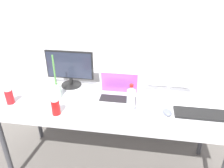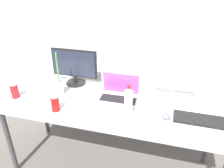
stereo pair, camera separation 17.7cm
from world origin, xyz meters
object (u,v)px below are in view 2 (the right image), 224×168
object	(u,v)px
mouse_by_laptop	(166,116)
mouse_by_keyboard	(148,129)
work_desk	(112,109)
water_bottle	(128,102)
keyboard_main	(201,120)
soda_can_by_laptop	(15,91)
monitor_left	(74,66)
soda_can_near_keyboard	(55,104)
monitor_center	(174,75)
bamboo_vase	(60,86)
laptop_silver	(119,93)

from	to	relation	value
mouse_by_laptop	mouse_by_keyboard	bearing A→B (deg)	-135.32
work_desk	water_bottle	distance (m)	0.28
keyboard_main	soda_can_by_laptop	world-z (taller)	soda_can_by_laptop
mouse_by_laptop	soda_can_by_laptop	world-z (taller)	soda_can_by_laptop
monitor_left	soda_can_near_keyboard	bearing A→B (deg)	-85.66
mouse_by_keyboard	water_bottle	size ratio (longest dim) A/B	0.39
mouse_by_laptop	water_bottle	bearing A→B (deg)	174.18
monitor_left	keyboard_main	world-z (taller)	monitor_left
monitor_left	soda_can_by_laptop	size ratio (longest dim) A/B	3.57
keyboard_main	soda_can_near_keyboard	xyz separation A→B (m)	(-1.11, -0.16, 0.05)
mouse_by_keyboard	work_desk	bearing A→B (deg)	133.85
monitor_center	bamboo_vase	distance (m)	1.00
monitor_center	bamboo_vase	xyz separation A→B (m)	(-0.97, -0.19, -0.14)
monitor_left	soda_can_by_laptop	distance (m)	0.57
laptop_silver	soda_can_by_laptop	distance (m)	0.92
bamboo_vase	work_desk	bearing A→B (deg)	-3.39
keyboard_main	mouse_by_laptop	world-z (taller)	mouse_by_laptop
mouse_by_laptop	soda_can_near_keyboard	distance (m)	0.87
monitor_center	laptop_silver	distance (m)	0.48
mouse_by_laptop	bamboo_vase	distance (m)	0.96
monitor_left	laptop_silver	distance (m)	0.53
mouse_by_laptop	bamboo_vase	xyz separation A→B (m)	(-0.95, 0.12, 0.06)
soda_can_near_keyboard	soda_can_by_laptop	size ratio (longest dim) A/B	1.00
work_desk	mouse_by_laptop	world-z (taller)	mouse_by_laptop
soda_can_by_laptop	work_desk	bearing A→B (deg)	8.99
work_desk	water_bottle	world-z (taller)	water_bottle
soda_can_near_keyboard	work_desk	bearing A→B (deg)	29.14
monitor_left	keyboard_main	distance (m)	1.21
soda_can_near_keyboard	keyboard_main	bearing A→B (deg)	8.05
work_desk	water_bottle	xyz separation A→B (m)	(0.17, -0.14, 0.18)
laptop_silver	mouse_by_laptop	world-z (taller)	laptop_silver
work_desk	soda_can_by_laptop	bearing A→B (deg)	-171.01
work_desk	monitor_center	world-z (taller)	monitor_center
mouse_by_keyboard	mouse_by_laptop	xyz separation A→B (m)	(0.11, 0.19, -0.00)
mouse_by_keyboard	soda_can_near_keyboard	xyz separation A→B (m)	(-0.74, 0.06, 0.04)
monitor_left	soda_can_by_laptop	world-z (taller)	monitor_left
bamboo_vase	mouse_by_keyboard	bearing A→B (deg)	-20.82
monitor_left	laptop_silver	bearing A→B (deg)	-18.87
laptop_silver	mouse_by_keyboard	xyz separation A→B (m)	(0.29, -0.37, -0.03)
monitor_left	mouse_by_laptop	bearing A→B (deg)	-21.20
monitor_center	water_bottle	distance (m)	0.48
keyboard_main	water_bottle	size ratio (longest dim) A/B	1.54
soda_can_near_keyboard	soda_can_by_laptop	distance (m)	0.45
mouse_by_keyboard	bamboo_vase	bearing A→B (deg)	153.44
keyboard_main	laptop_silver	bearing A→B (deg)	167.31
mouse_by_keyboard	soda_can_by_laptop	world-z (taller)	soda_can_by_laptop
soda_can_near_keyboard	bamboo_vase	bearing A→B (deg)	109.52
water_bottle	soda_can_near_keyboard	size ratio (longest dim) A/B	2.09
laptop_silver	mouse_by_laptop	distance (m)	0.45
monitor_center	soda_can_by_laptop	xyz separation A→B (m)	(-1.33, -0.35, -0.16)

